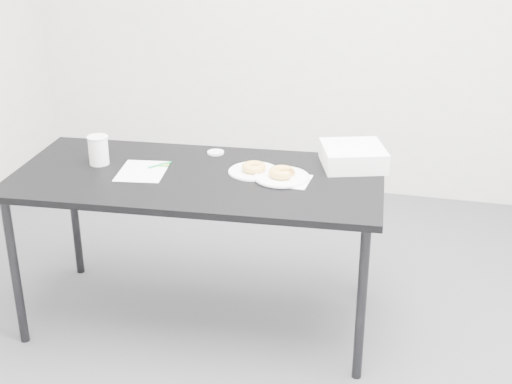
% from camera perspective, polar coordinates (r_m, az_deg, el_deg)
% --- Properties ---
extents(floor, '(4.00, 4.00, 0.00)m').
position_cam_1_polar(floor, '(3.52, -2.06, -11.78)').
color(floor, '#47474B').
rests_on(floor, ground).
extents(table, '(1.77, 0.93, 0.78)m').
position_cam_1_polar(table, '(3.35, -4.70, 0.43)').
color(table, black).
rests_on(table, floor).
extents(scorecard, '(0.25, 0.30, 0.00)m').
position_cam_1_polar(scorecard, '(3.40, -9.06, 1.66)').
color(scorecard, white).
rests_on(scorecard, table).
extents(logo_patch, '(0.05, 0.05, 0.00)m').
position_cam_1_polar(logo_patch, '(3.45, -7.34, 2.16)').
color(logo_patch, green).
rests_on(logo_patch, scorecard).
extents(pen, '(0.09, 0.10, 0.01)m').
position_cam_1_polar(pen, '(3.45, -7.71, 2.17)').
color(pen, '#0C8E4E').
rests_on(pen, scorecard).
extents(napkin, '(0.19, 0.19, 0.00)m').
position_cam_1_polar(napkin, '(3.25, 2.72, 0.94)').
color(napkin, white).
rests_on(napkin, table).
extents(plate_near, '(0.26, 0.26, 0.01)m').
position_cam_1_polar(plate_near, '(3.27, 2.07, 1.20)').
color(plate_near, white).
rests_on(plate_near, napkin).
extents(donut_near, '(0.14, 0.14, 0.04)m').
position_cam_1_polar(donut_near, '(3.26, 2.08, 1.58)').
color(donut_near, gold).
rests_on(donut_near, plate_near).
extents(plate_far, '(0.24, 0.24, 0.01)m').
position_cam_1_polar(plate_far, '(3.34, -0.17, 1.65)').
color(plate_far, white).
rests_on(plate_far, table).
extents(donut_far, '(0.14, 0.14, 0.04)m').
position_cam_1_polar(donut_far, '(3.34, -0.17, 2.00)').
color(donut_far, gold).
rests_on(donut_far, plate_far).
extents(coffee_cup, '(0.09, 0.09, 0.14)m').
position_cam_1_polar(coffee_cup, '(3.50, -12.49, 3.29)').
color(coffee_cup, silver).
rests_on(coffee_cup, table).
extents(cup_lid, '(0.08, 0.08, 0.01)m').
position_cam_1_polar(cup_lid, '(3.59, -3.25, 3.18)').
color(cup_lid, white).
rests_on(cup_lid, table).
extents(bakery_box, '(0.36, 0.36, 0.10)m').
position_cam_1_polar(bakery_box, '(3.44, 7.76, 2.87)').
color(bakery_box, white).
rests_on(bakery_box, table).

